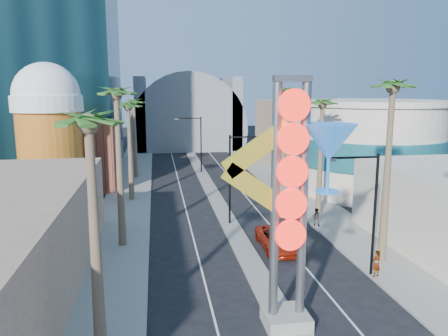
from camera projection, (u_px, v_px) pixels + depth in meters
sidewalk_west at (130, 189)px, 51.84m from camera, size 5.00×100.00×0.15m
sidewalk_east at (284, 184)px, 54.74m from camera, size 5.00×100.00×0.15m
median at (206, 181)px, 56.20m from camera, size 1.60×84.00×0.15m
brick_filler_west at (75, 154)px, 53.05m from camera, size 10.00×10.00×8.00m
filler_east at (301, 133)px, 67.47m from camera, size 10.00×20.00×10.00m
beer_mug at (49, 129)px, 44.42m from camera, size 7.00×7.00×14.50m
turquoise_building at (369, 147)px, 50.24m from camera, size 16.60×16.60×10.60m
canopy at (187, 126)px, 88.46m from camera, size 22.00×16.00×22.00m
neon_sign at (306, 186)px, 20.98m from camera, size 6.53×2.60×12.55m
streetlight_0 at (236, 171)px, 37.93m from camera, size 3.79×0.25×8.00m
streetlight_1 at (197, 139)px, 61.08m from camera, size 3.79×0.25×8.00m
streetlight_2 at (368, 204)px, 27.23m from camera, size 3.45×0.25×8.00m
palm_0 at (89, 138)px, 18.07m from camera, size 2.40×2.40×11.70m
palm_1 at (117, 104)px, 31.50m from camera, size 2.40×2.40×12.70m
palm_2 at (129, 112)px, 45.35m from camera, size 2.40×2.40×11.20m
palm_3 at (134, 107)px, 57.01m from camera, size 2.40×2.40×11.20m
palm_5 at (392, 99)px, 28.35m from camera, size 2.40×2.40×13.20m
palm_6 at (322, 110)px, 40.25m from camera, size 2.40×2.40×11.70m
palm_7 at (285, 98)px, 51.74m from camera, size 2.40×2.40×12.70m
red_pickup at (278, 239)px, 32.74m from camera, size 2.60×5.59×1.55m
pedestrian_a at (376, 264)px, 27.59m from camera, size 0.75×0.63×1.75m
pedestrian_b at (316, 217)px, 37.86m from camera, size 0.96×0.92×1.56m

